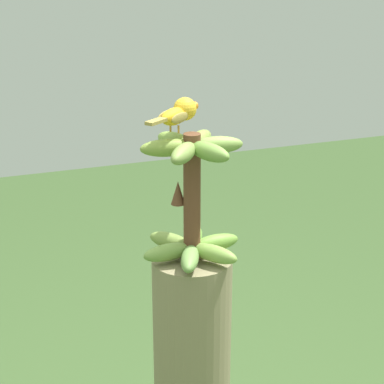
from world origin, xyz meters
TOP-DOWN VIEW (x-y plane):
  - banana_bunch at (0.00, -0.00)m, footprint 0.27×0.26m
  - perched_bird at (0.02, -0.04)m, footprint 0.17×0.13m

SIDE VIEW (x-z plane):
  - banana_bunch at x=0.00m, z-range 1.02..1.36m
  - perched_bird at x=0.02m, z-range 1.36..1.44m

